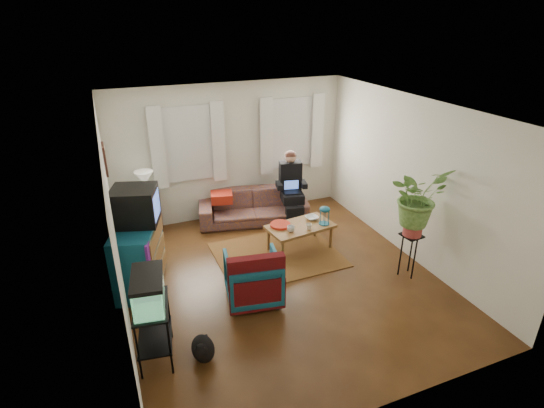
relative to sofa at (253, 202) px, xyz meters
name	(u,v)px	position (x,y,z in m)	size (l,w,h in m)	color
floor	(282,279)	(-0.27, -2.05, -0.40)	(4.50, 5.00, 0.01)	#4F2B14
ceiling	(284,110)	(-0.27, -2.05, 2.20)	(4.50, 5.00, 0.01)	white
wall_back	(231,152)	(-0.27, 0.45, 0.90)	(4.50, 0.01, 2.60)	silver
wall_front	(392,307)	(-0.27, -4.55, 0.90)	(4.50, 0.01, 2.60)	silver
wall_left	(114,230)	(-2.52, -2.05, 0.90)	(0.01, 5.00, 2.60)	silver
wall_right	(412,180)	(1.98, -2.05, 0.90)	(0.01, 5.00, 2.60)	silver
window_left	(188,144)	(-1.07, 0.43, 1.15)	(1.08, 0.04, 1.38)	white
window_right	(291,133)	(0.98, 0.43, 1.15)	(1.08, 0.04, 1.38)	white
curtains_left	(189,145)	(-1.07, 0.35, 1.15)	(1.36, 0.06, 1.50)	white
curtains_right	(293,134)	(0.98, 0.35, 1.15)	(1.36, 0.06, 1.50)	white
picture_frame	(106,159)	(-2.49, -1.20, 1.55)	(0.04, 0.32, 0.40)	#3D2616
area_rug	(277,255)	(-0.07, -1.37, -0.40)	(2.00, 1.60, 0.01)	brown
sofa	(253,202)	(0.00, 0.00, 0.00)	(2.06, 0.81, 0.81)	brown
seated_person	(291,189)	(0.73, -0.17, 0.21)	(0.52, 0.64, 1.23)	black
side_table	(149,217)	(-1.92, 0.24, -0.09)	(0.44, 0.44, 0.63)	#382315
table_lamp	(145,187)	(-1.92, 0.24, 0.50)	(0.33, 0.33, 0.58)	white
dresser	(139,256)	(-2.26, -1.39, 0.09)	(0.55, 1.10, 0.99)	#12626D
crt_tv	(135,206)	(-2.21, -1.29, 0.85)	(0.60, 0.55, 0.53)	black
aquarium_stand	(154,332)	(-2.27, -2.96, -0.03)	(0.38, 0.68, 0.76)	black
aquarium	(148,290)	(-2.27, -2.96, 0.55)	(0.34, 0.62, 0.40)	#7FD899
black_cat	(203,346)	(-1.77, -3.19, -0.23)	(0.26, 0.41, 0.35)	black
armchair	(253,276)	(-0.84, -2.33, -0.02)	(0.74, 0.69, 0.76)	navy
serape_throw	(257,278)	(-0.89, -2.62, 0.13)	(0.76, 0.18, 0.63)	#9E0A0A
coffee_table	(300,237)	(0.37, -1.33, -0.17)	(1.11, 0.60, 0.46)	brown
cup_a	(291,229)	(0.13, -1.47, 0.10)	(0.12, 0.12, 0.10)	white
cup_b	(309,227)	(0.44, -1.51, 0.10)	(0.10, 0.10, 0.09)	beige
bowl	(312,218)	(0.66, -1.19, 0.08)	(0.22, 0.22, 0.05)	white
snack_tray	(280,225)	(0.05, -1.22, 0.07)	(0.34, 0.34, 0.04)	#B21414
birdcage	(324,215)	(0.77, -1.43, 0.21)	(0.18, 0.18, 0.32)	#115B6B
plant_stand	(409,255)	(1.57, -2.66, -0.05)	(0.30, 0.30, 0.71)	black
potted_plant	(416,205)	(1.57, -2.66, 0.79)	(0.81, 0.70, 0.89)	#599947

